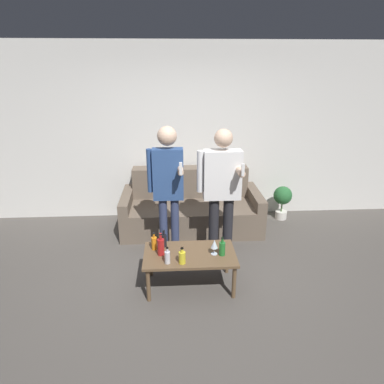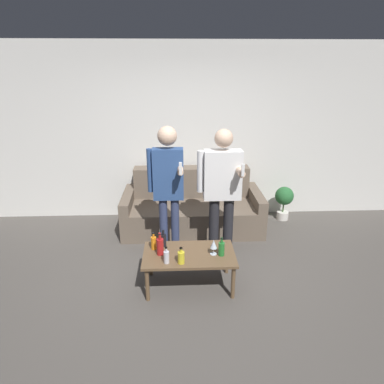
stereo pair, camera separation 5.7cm
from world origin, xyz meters
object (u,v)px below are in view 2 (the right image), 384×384
(bottle_orange, at_px, (160,246))
(person_standing_left, at_px, (168,182))
(coffee_table, at_px, (190,257))
(couch, at_px, (192,208))
(person_standing_right, at_px, (222,186))

(bottle_orange, bearing_deg, person_standing_left, 82.32)
(coffee_table, bearing_deg, bottle_orange, -179.00)
(couch, height_order, person_standing_left, person_standing_left)
(couch, distance_m, person_standing_left, 1.21)
(bottle_orange, distance_m, person_standing_right, 1.09)
(couch, xyz_separation_m, bottle_orange, (-0.42, -1.53, 0.21))
(bottle_orange, bearing_deg, person_standing_right, 41.55)
(coffee_table, height_order, person_standing_left, person_standing_left)
(coffee_table, relative_size, person_standing_right, 0.60)
(bottle_orange, distance_m, person_standing_left, 0.81)
(couch, bearing_deg, coffee_table, -93.70)
(couch, distance_m, person_standing_right, 1.14)
(couch, xyz_separation_m, coffee_table, (-0.10, -1.52, 0.06))
(couch, xyz_separation_m, person_standing_right, (0.32, -0.87, 0.66))
(person_standing_right, bearing_deg, person_standing_left, -177.09)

